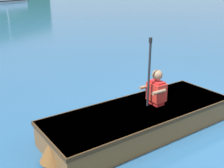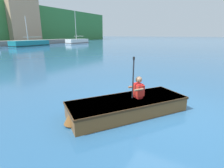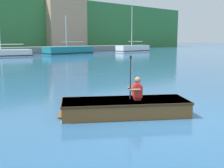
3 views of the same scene
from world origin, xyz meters
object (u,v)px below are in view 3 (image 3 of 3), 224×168
(moored_boat_outer_slip_west, at_px, (133,49))
(rowboat_foreground, at_px, (123,106))
(person_paddler, at_px, (137,89))
(moored_boat_dock_center_near, at_px, (69,51))
(moored_boat_dock_east_inner, at_px, (4,53))

(moored_boat_outer_slip_west, xyz_separation_m, rowboat_foreground, (-27.01, -25.89, -0.27))
(rowboat_foreground, distance_m, person_paddler, 0.56)
(moored_boat_dock_center_near, height_order, rowboat_foreground, moored_boat_dock_center_near)
(moored_boat_dock_east_inner, xyz_separation_m, moored_boat_outer_slip_west, (20.04, -0.63, 0.12))
(moored_boat_dock_center_near, bearing_deg, person_paddler, -119.70)
(moored_boat_dock_east_inner, bearing_deg, moored_boat_dock_center_near, -0.03)
(moored_boat_outer_slip_west, bearing_deg, moored_boat_dock_center_near, 176.88)
(moored_boat_dock_center_near, bearing_deg, rowboat_foreground, -120.36)
(moored_boat_dock_center_near, distance_m, moored_boat_outer_slip_west, 11.50)
(moored_boat_dock_east_inner, distance_m, person_paddler, 27.54)
(rowboat_foreground, bearing_deg, moored_boat_outer_slip_west, 43.79)
(rowboat_foreground, bearing_deg, moored_boat_dock_center_near, 59.64)
(moored_boat_outer_slip_west, distance_m, rowboat_foreground, 37.42)
(moored_boat_dock_east_inner, bearing_deg, person_paddler, -104.03)
(rowboat_foreground, bearing_deg, moored_boat_dock_east_inner, 75.28)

